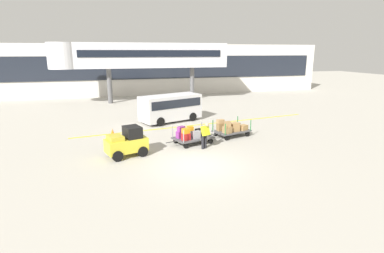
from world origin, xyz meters
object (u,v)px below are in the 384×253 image
baggage_tug (127,142)px  safety_cone_near (113,133)px  baggage_cart_lead (192,135)px  baggage_cart_middle (231,128)px  baggage_handler (205,134)px  shuttle_van (171,106)px

baggage_tug → safety_cone_near: (-0.70, 4.06, -0.48)m
baggage_tug → baggage_cart_lead: (3.89, 1.22, -0.22)m
baggage_cart_middle → baggage_tug: bearing=-162.8°
baggage_handler → baggage_cart_middle: bearing=39.8°
baggage_cart_middle → baggage_handler: size_ratio=1.97×
baggage_cart_lead → shuttle_van: 6.26m
baggage_tug → baggage_cart_middle: bearing=17.2°
baggage_cart_middle → shuttle_van: size_ratio=0.60×
baggage_handler → shuttle_van: 7.40m
baggage_handler → shuttle_van: size_ratio=0.30×
baggage_cart_middle → shuttle_van: (-2.93, 5.35, 0.69)m
baggage_cart_middle → baggage_handler: (-2.44, -2.03, 0.32)m
safety_cone_near → baggage_cart_middle: bearing=-14.6°
baggage_tug → baggage_handler: baggage_tug is taller
baggage_cart_lead → shuttle_van: bearing=90.3°
baggage_cart_middle → baggage_cart_lead: bearing=-163.2°
safety_cone_near → baggage_cart_lead: bearing=-31.7°
baggage_cart_middle → baggage_handler: bearing=-140.2°
shuttle_van → baggage_cart_middle: bearing=-61.3°
baggage_tug → shuttle_van: size_ratio=0.45×
safety_cone_near → baggage_tug: bearing=-80.3°
baggage_cart_middle → shuttle_van: 6.14m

